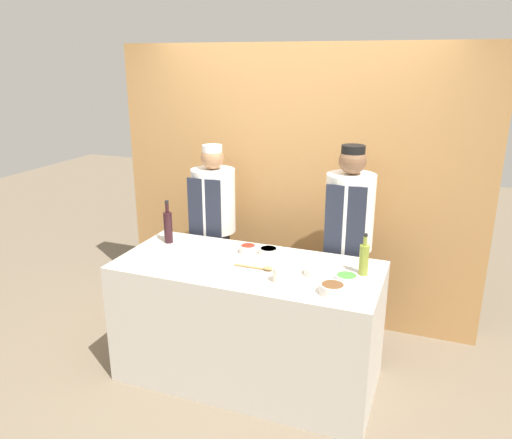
{
  "coord_description": "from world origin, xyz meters",
  "views": [
    {
      "loc": [
        1.2,
        -2.98,
        2.28
      ],
      "look_at": [
        0.0,
        0.17,
        1.18
      ],
      "focal_mm": 35.0,
      "sensor_mm": 36.0,
      "label": 1
    }
  ],
  "objects": [
    {
      "name": "sauce_bowl_white",
      "position": [
        0.49,
        0.01,
        0.93
      ],
      "size": [
        0.17,
        0.17,
        0.05
      ],
      "color": "silver",
      "rests_on": "counter"
    },
    {
      "name": "sauce_bowl_green",
      "position": [
        0.7,
        -0.04,
        0.93
      ],
      "size": [
        0.15,
        0.15,
        0.05
      ],
      "color": "silver",
      "rests_on": "counter"
    },
    {
      "name": "cup_cream",
      "position": [
        0.29,
        -0.19,
        0.95
      ],
      "size": [
        0.08,
        0.08,
        0.09
      ],
      "color": "silver",
      "rests_on": "counter"
    },
    {
      "name": "counter",
      "position": [
        0.0,
        0.0,
        0.45
      ],
      "size": [
        1.85,
        0.83,
        0.9
      ],
      "color": "beige",
      "rests_on": "ground_plane"
    },
    {
      "name": "bottle_oil",
      "position": [
        0.78,
        0.12,
        1.02
      ],
      "size": [
        0.06,
        0.06,
        0.29
      ],
      "color": "olive",
      "rests_on": "counter"
    },
    {
      "name": "sauce_bowl_red",
      "position": [
        -0.08,
        0.21,
        0.93
      ],
      "size": [
        0.13,
        0.13,
        0.06
      ],
      "color": "silver",
      "rests_on": "counter"
    },
    {
      "name": "ground_plane",
      "position": [
        0.0,
        0.0,
        0.0
      ],
      "size": [
        14.0,
        14.0,
        0.0
      ],
      "primitive_type": "plane",
      "color": "#756651"
    },
    {
      "name": "bottle_wine",
      "position": [
        -0.74,
        0.19,
        1.04
      ],
      "size": [
        0.07,
        0.07,
        0.34
      ],
      "color": "black",
      "rests_on": "counter"
    },
    {
      "name": "chef_right",
      "position": [
        0.57,
        0.66,
        0.9
      ],
      "size": [
        0.37,
        0.37,
        1.67
      ],
      "color": "#28282D",
      "rests_on": "ground_plane"
    },
    {
      "name": "cutting_board",
      "position": [
        -0.42,
        -0.05,
        0.91
      ],
      "size": [
        0.38,
        0.23,
        0.02
      ],
      "color": "white",
      "rests_on": "counter"
    },
    {
      "name": "sauce_bowl_purple",
      "position": [
        0.07,
        0.24,
        0.93
      ],
      "size": [
        0.14,
        0.14,
        0.04
      ],
      "color": "silver",
      "rests_on": "counter"
    },
    {
      "name": "chef_left",
      "position": [
        -0.57,
        0.66,
        0.86
      ],
      "size": [
        0.37,
        0.37,
        1.6
      ],
      "color": "#28282D",
      "rests_on": "ground_plane"
    },
    {
      "name": "wooden_spoon",
      "position": [
        0.11,
        -0.05,
        0.92
      ],
      "size": [
        0.28,
        0.05,
        0.03
      ],
      "color": "#B2844C",
      "rests_on": "counter"
    },
    {
      "name": "sauce_bowl_brown",
      "position": [
        0.65,
        -0.23,
        0.94
      ],
      "size": [
        0.17,
        0.17,
        0.06
      ],
      "color": "silver",
      "rests_on": "counter"
    },
    {
      "name": "cabinet_wall",
      "position": [
        0.0,
        1.13,
        1.2
      ],
      "size": [
        3.23,
        0.18,
        2.4
      ],
      "color": "#B7844C",
      "rests_on": "ground_plane"
    }
  ]
}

